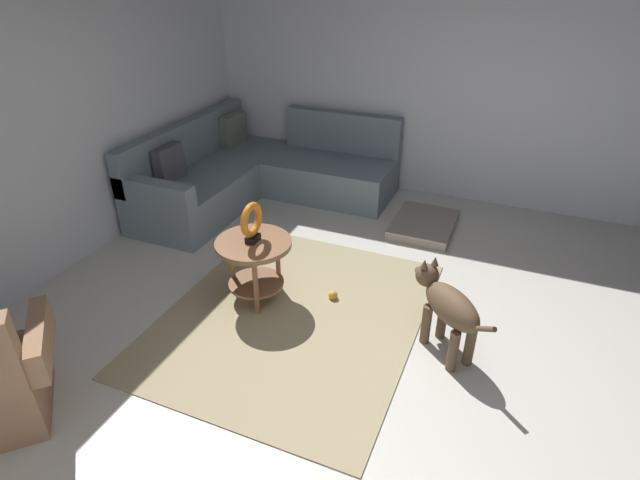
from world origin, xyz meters
name	(u,v)px	position (x,y,z in m)	size (l,w,h in m)	color
ground_plane	(372,356)	(0.00, 0.00, -0.05)	(6.00, 6.00, 0.10)	beige
wall_back	(22,120)	(0.00, 2.94, 1.35)	(6.00, 0.12, 2.70)	silver
wall_right	(465,77)	(2.94, 0.00, 1.35)	(0.12, 6.00, 2.70)	silver
area_rug	(294,315)	(0.15, 0.70, 0.01)	(2.30, 1.90, 0.01)	tan
sectional_couch	(257,174)	(1.99, 2.02, 0.29)	(2.20, 2.25, 0.88)	slate
side_table	(254,255)	(0.25, 1.08, 0.42)	(0.60, 0.60, 0.54)	brown
torus_sculpture	(252,222)	(0.25, 1.08, 0.71)	(0.28, 0.08, 0.33)	black
dog_bed_mat	(424,225)	(1.98, 0.08, 0.04)	(0.80, 0.60, 0.09)	gray
dog	(447,306)	(0.22, -0.45, 0.38)	(0.61, 0.66, 0.63)	brown
dog_toy_ball	(333,295)	(0.47, 0.49, 0.04)	(0.08, 0.08, 0.08)	orange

